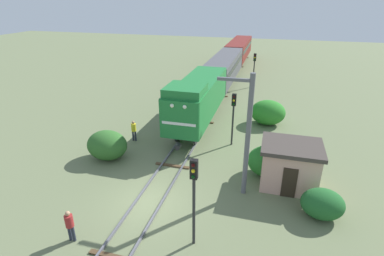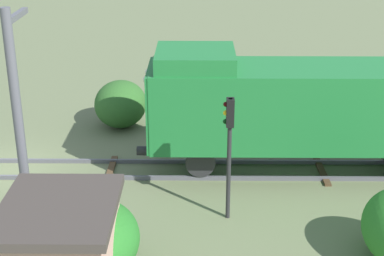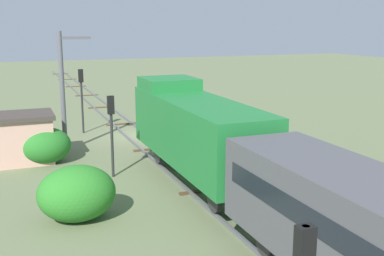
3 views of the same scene
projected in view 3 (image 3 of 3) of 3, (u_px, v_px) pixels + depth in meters
name	position (u px, v px, depth m)	size (l,w,h in m)	color
ground_plane	(136.00, 136.00, 33.15)	(145.42, 145.42, 0.00)	#66704C
railway_track	(136.00, 135.00, 33.13)	(2.40, 96.94, 0.16)	#595960
locomotive	(195.00, 128.00, 22.62)	(2.90, 11.60, 4.60)	#1E7233
traffic_signal_near	(81.00, 89.00, 33.41)	(0.32, 0.34, 4.50)	#262628
traffic_signal_mid	(111.00, 121.00, 23.73)	(0.32, 0.34, 4.12)	#262628
worker_near_track	(153.00, 111.00, 37.09)	(0.38, 0.38, 1.70)	#262B38
worker_by_signal	(236.00, 139.00, 28.10)	(0.38, 0.38, 1.70)	#262B38
catenary_mast	(63.00, 88.00, 28.44)	(1.94, 0.28, 7.16)	#595960
relay_hut	(22.00, 138.00, 26.63)	(3.50, 2.90, 2.74)	#D19E8C
bush_near	(222.00, 127.00, 31.10)	(2.87, 2.35, 2.09)	#2D6126
bush_mid	(46.00, 146.00, 26.45)	(2.76, 2.26, 2.01)	#267026
bush_back	(77.00, 193.00, 18.72)	(3.04, 2.49, 2.21)	#2A7926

